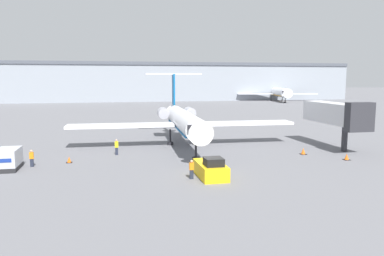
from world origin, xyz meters
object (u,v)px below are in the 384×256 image
object	(u,v)px
traffic_cone_left	(69,160)
airplane_parked_far_left	(277,92)
worker_by_wing	(117,147)
worker_on_apron	(32,158)
airplane_main	(183,120)
worker_near_tug	(192,169)
traffic_cone_right	(303,151)
traffic_cone_mid	(347,157)
jet_bridge	(336,114)
luggage_cart	(8,159)
pushback_tug	(211,169)

from	to	relation	value
traffic_cone_left	airplane_parked_far_left	bearing A→B (deg)	54.84
worker_by_wing	worker_on_apron	size ratio (longest dim) A/B	1.06
airplane_main	worker_near_tug	distance (m)	17.26
traffic_cone_left	traffic_cone_right	distance (m)	26.61
worker_near_tug	worker_by_wing	xyz separation A→B (m)	(-6.36, 12.21, 0.08)
traffic_cone_mid	jet_bridge	size ratio (longest dim) A/B	0.06
airplane_main	airplane_parked_far_left	bearing A→B (deg)	58.49
worker_near_tug	traffic_cone_mid	distance (m)	18.80
luggage_cart	traffic_cone_mid	size ratio (longest dim) A/B	4.95
pushback_tug	airplane_parked_far_left	distance (m)	122.11
worker_near_tug	airplane_parked_far_left	size ratio (longest dim) A/B	0.05
luggage_cart	worker_on_apron	xyz separation A→B (m)	(2.01, 0.74, -0.12)
luggage_cart	worker_on_apron	world-z (taller)	luggage_cart
airplane_main	traffic_cone_left	size ratio (longest dim) A/B	46.21
luggage_cart	jet_bridge	bearing A→B (deg)	5.10
traffic_cone_right	jet_bridge	bearing A→B (deg)	24.72
traffic_cone_left	traffic_cone_right	bearing A→B (deg)	-2.61
traffic_cone_right	jet_bridge	world-z (taller)	jet_bridge
luggage_cart	airplane_main	bearing A→B (deg)	26.68
airplane_main	worker_near_tug	xyz separation A→B (m)	(-2.47, -16.89, -2.54)
traffic_cone_left	airplane_parked_far_left	size ratio (longest dim) A/B	0.02
worker_on_apron	airplane_parked_far_left	xyz separation A→B (m)	(73.41, 100.43, 2.63)
traffic_cone_right	traffic_cone_mid	bearing A→B (deg)	-50.42
worker_on_apron	traffic_cone_left	world-z (taller)	worker_on_apron
pushback_tug	worker_by_wing	xyz separation A→B (m)	(-8.19, 11.97, 0.23)
pushback_tug	traffic_cone_right	size ratio (longest dim) A/B	6.43
traffic_cone_right	airplane_parked_far_left	bearing A→B (deg)	66.66
worker_by_wing	traffic_cone_mid	distance (m)	26.02
worker_near_tug	traffic_cone_right	world-z (taller)	worker_near_tug
worker_on_apron	airplane_parked_far_left	size ratio (longest dim) A/B	0.05
traffic_cone_right	traffic_cone_mid	world-z (taller)	traffic_cone_right
traffic_cone_right	luggage_cart	bearing A→B (deg)	-178.74
airplane_main	traffic_cone_right	size ratio (longest dim) A/B	40.93
worker_on_apron	traffic_cone_right	xyz separation A→B (m)	(30.06, -0.04, -0.57)
worker_on_apron	airplane_parked_far_left	bearing A→B (deg)	53.84
airplane_parked_far_left	luggage_cart	bearing A→B (deg)	-126.70
worker_by_wing	airplane_parked_far_left	xyz separation A→B (m)	(64.90, 96.13, 2.57)
traffic_cone_left	airplane_parked_far_left	xyz separation A→B (m)	(69.92, 99.26, 3.24)
worker_by_wing	airplane_main	bearing A→B (deg)	27.91
traffic_cone_left	pushback_tug	bearing A→B (deg)	-33.82
traffic_cone_left	jet_bridge	world-z (taller)	jet_bridge
luggage_cart	jet_bridge	distance (m)	38.19
pushback_tug	worker_near_tug	world-z (taller)	pushback_tug
traffic_cone_right	traffic_cone_mid	distance (m)	4.94
luggage_cart	jet_bridge	size ratio (longest dim) A/B	0.31
luggage_cart	traffic_cone_mid	xyz separation A→B (m)	(35.22, -3.10, -0.71)
airplane_main	pushback_tug	distance (m)	16.88
traffic_cone_mid	worker_by_wing	bearing A→B (deg)	161.77
pushback_tug	traffic_cone_mid	size ratio (longest dim) A/B	6.83
traffic_cone_left	traffic_cone_right	size ratio (longest dim) A/B	0.89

